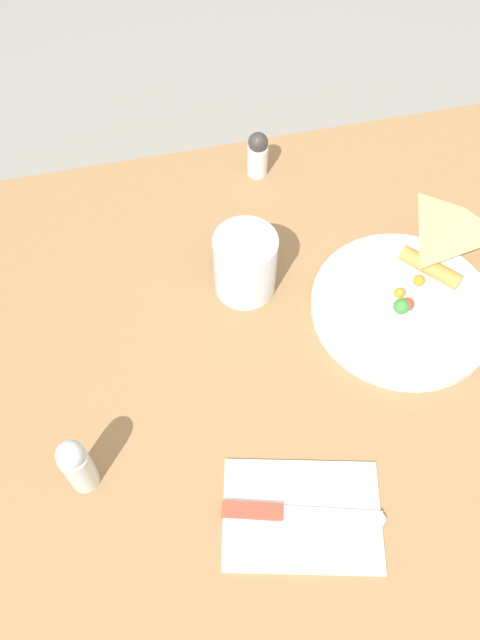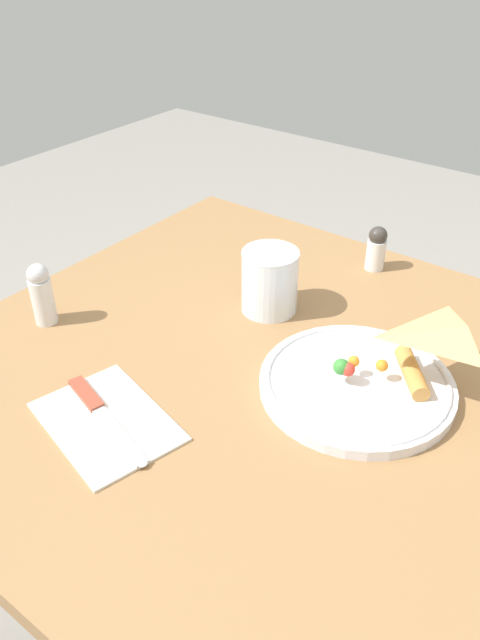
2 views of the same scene
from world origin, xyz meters
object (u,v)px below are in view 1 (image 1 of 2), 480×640
(milk_glass, at_px, (245,266))
(napkin_folded, at_px, (302,515))
(salt_shaker, at_px, (77,465))
(dining_table, at_px, (374,373))
(plate_pizza, at_px, (405,304))
(pepper_shaker, at_px, (258,154))
(butter_knife, at_px, (294,513))

(milk_glass, relative_size, napkin_folded, 0.48)
(milk_glass, bearing_deg, salt_shaker, -136.99)
(dining_table, height_order, plate_pizza, plate_pizza)
(milk_glass, bearing_deg, pepper_shaker, 71.63)
(plate_pizza, height_order, butter_knife, plate_pizza)
(dining_table, height_order, butter_knife, butter_knife)
(dining_table, height_order, napkin_folded, napkin_folded)
(plate_pizza, distance_m, napkin_folded, 0.34)
(butter_knife, height_order, pepper_shaker, pepper_shaker)
(plate_pizza, bearing_deg, milk_glass, 156.47)
(napkin_folded, xyz_separation_m, salt_shaker, (-0.25, 0.10, 0.05))
(plate_pizza, relative_size, napkin_folded, 1.23)
(dining_table, xyz_separation_m, plate_pizza, (0.04, 0.04, 0.12))
(dining_table, height_order, salt_shaker, salt_shaker)
(plate_pizza, xyz_separation_m, pepper_shaker, (-0.14, 0.32, 0.03))
(butter_knife, bearing_deg, milk_glass, 102.91)
(dining_table, relative_size, napkin_folded, 5.08)
(napkin_folded, distance_m, butter_knife, 0.01)
(dining_table, bearing_deg, pepper_shaker, 105.87)
(pepper_shaker, bearing_deg, napkin_folded, -98.69)
(napkin_folded, relative_size, pepper_shaker, 2.64)
(butter_knife, bearing_deg, salt_shaker, 173.68)
(napkin_folded, bearing_deg, butter_knife, 163.48)
(napkin_folded, distance_m, salt_shaker, 0.27)
(milk_glass, height_order, salt_shaker, milk_glass)
(plate_pizza, distance_m, salt_shaker, 0.50)
(butter_knife, xyz_separation_m, pepper_shaker, (0.10, 0.57, 0.03))
(napkin_folded, bearing_deg, dining_table, 48.26)
(butter_knife, height_order, salt_shaker, salt_shaker)
(plate_pizza, xyz_separation_m, butter_knife, (-0.23, -0.25, -0.01))
(plate_pizza, relative_size, milk_glass, 2.54)
(salt_shaker, bearing_deg, plate_pizza, 17.49)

